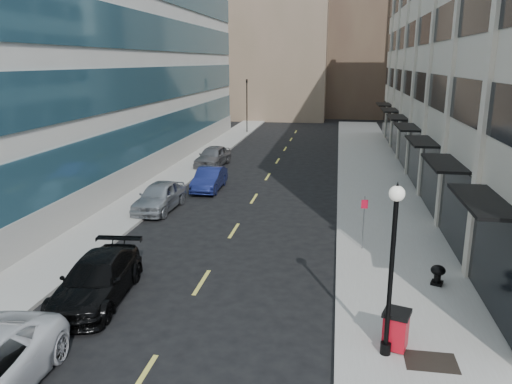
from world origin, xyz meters
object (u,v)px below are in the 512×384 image
(urn_planter, at_px, (438,273))
(car_blue_sedan, at_px, (209,179))
(traffic_signal, at_px, (247,83))
(sign_post, at_px, (364,215))
(trash_bin, at_px, (396,328))
(car_grey_sedan, at_px, (213,156))
(car_black_pickup, at_px, (97,280))
(lamppost, at_px, (392,256))
(car_silver_sedan, at_px, (160,196))

(urn_planter, bearing_deg, car_blue_sedan, 132.97)
(traffic_signal, distance_m, sign_post, 37.90)
(car_blue_sedan, relative_size, sign_post, 1.85)
(car_blue_sedan, xyz_separation_m, trash_bin, (9.88, -17.32, 0.06))
(trash_bin, bearing_deg, traffic_signal, 123.53)
(traffic_signal, relative_size, car_grey_sedan, 1.48)
(car_black_pickup, height_order, lamppost, lamppost)
(lamppost, distance_m, sign_post, 8.27)
(lamppost, bearing_deg, urn_planter, 65.27)
(car_blue_sedan, relative_size, trash_bin, 3.76)
(car_black_pickup, distance_m, car_grey_sedan, 23.00)
(car_grey_sedan, xyz_separation_m, lamppost, (11.20, -25.00, 2.26))
(lamppost, bearing_deg, sign_post, 92.08)
(car_grey_sedan, bearing_deg, car_silver_sedan, -84.42)
(traffic_signal, bearing_deg, car_black_pickup, -86.86)
(car_silver_sedan, height_order, trash_bin, car_silver_sedan)
(trash_bin, bearing_deg, lamppost, -112.70)
(trash_bin, distance_m, lamppost, 2.33)
(traffic_signal, bearing_deg, lamppost, -74.87)
(car_grey_sedan, bearing_deg, car_black_pickup, -80.43)
(traffic_signal, relative_size, car_black_pickup, 1.35)
(traffic_signal, xyz_separation_m, trash_bin, (12.18, -43.67, -4.94))
(traffic_signal, relative_size, car_blue_sedan, 1.59)
(traffic_signal, xyz_separation_m, car_silver_sedan, (0.70, -31.22, -4.92))
(lamppost, bearing_deg, car_grey_sedan, 114.13)
(urn_planter, bearing_deg, car_grey_sedan, 123.84)
(car_black_pickup, xyz_separation_m, trash_bin, (9.88, -1.73, 0.02))
(traffic_signal, bearing_deg, urn_planter, -70.08)
(car_blue_sedan, xyz_separation_m, urn_planter, (11.86, -12.74, -0.12))
(car_black_pickup, xyz_separation_m, car_silver_sedan, (-1.60, 10.72, 0.04))
(car_silver_sedan, bearing_deg, car_grey_sedan, 92.14)
(car_blue_sedan, relative_size, car_grey_sedan, 0.93)
(car_blue_sedan, xyz_separation_m, sign_post, (9.30, -9.50, 0.96))
(traffic_signal, xyz_separation_m, urn_planter, (14.16, -39.09, -5.12))
(sign_post, bearing_deg, trash_bin, -87.70)
(traffic_signal, relative_size, trash_bin, 5.99)
(trash_bin, bearing_deg, sign_post, 112.18)
(car_black_pickup, bearing_deg, lamppost, -17.36)
(traffic_signal, height_order, car_blue_sedan, traffic_signal)
(car_blue_sedan, xyz_separation_m, lamppost, (9.60, -17.65, 2.34))
(car_blue_sedan, distance_m, urn_planter, 17.41)
(trash_bin, relative_size, lamppost, 0.23)
(car_black_pickup, xyz_separation_m, car_grey_sedan, (-1.60, 22.94, 0.05))
(lamppost, bearing_deg, car_black_pickup, 167.90)
(car_blue_sedan, relative_size, lamppost, 0.88)
(car_silver_sedan, xyz_separation_m, car_blue_sedan, (1.60, 4.87, -0.07))
(car_blue_sedan, distance_m, sign_post, 13.33)
(car_black_pickup, relative_size, car_grey_sedan, 1.10)
(car_black_pickup, xyz_separation_m, sign_post, (9.30, 6.09, 0.93))
(traffic_signal, distance_m, car_grey_sedan, 19.64)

